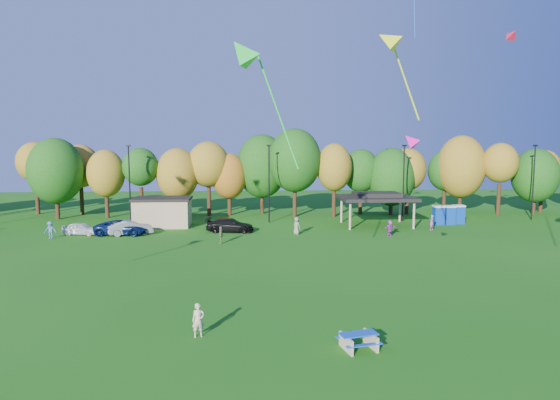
{
  "coord_description": "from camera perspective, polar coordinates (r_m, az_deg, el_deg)",
  "views": [
    {
      "loc": [
        -0.49,
        -17.94,
        9.25
      ],
      "look_at": [
        1.07,
        6.0,
        6.52
      ],
      "focal_mm": 32.0,
      "sensor_mm": 36.0,
      "label": 1
    }
  ],
  "objects": [
    {
      "name": "ground",
      "position": [
        20.19,
        -2.06,
        -20.78
      ],
      "size": [
        160.0,
        160.0,
        0.0
      ],
      "primitive_type": "plane",
      "color": "#19600F",
      "rests_on": "ground"
    },
    {
      "name": "tree_line",
      "position": [
        63.55,
        -4.22,
        3.46
      ],
      "size": [
        93.57,
        10.55,
        11.15
      ],
      "color": "black",
      "rests_on": "ground"
    },
    {
      "name": "lamp_posts",
      "position": [
        58.16,
        -1.27,
        2.19
      ],
      "size": [
        64.5,
        0.25,
        9.09
      ],
      "color": "black",
      "rests_on": "ground"
    },
    {
      "name": "utility_building",
      "position": [
        57.25,
        -13.26,
        -1.33
      ],
      "size": [
        6.3,
        4.3,
        3.25
      ],
      "color": "tan",
      "rests_on": "ground"
    },
    {
      "name": "pavilion",
      "position": [
        57.14,
        10.98,
        0.31
      ],
      "size": [
        8.2,
        6.2,
        3.77
      ],
      "color": "tan",
      "rests_on": "ground"
    },
    {
      "name": "porta_potties",
      "position": [
        60.49,
        18.74,
        -1.61
      ],
      "size": [
        3.75,
        1.63,
        2.18
      ],
      "color": "#0C399D",
      "rests_on": "ground"
    },
    {
      "name": "picnic_table",
      "position": [
        23.63,
        8.97,
        -15.51
      ],
      "size": [
        1.97,
        1.75,
        0.74
      ],
      "rotation": [
        0.0,
        0.0,
        0.22
      ],
      "color": "tan",
      "rests_on": "ground"
    },
    {
      "name": "kite_flyer",
      "position": [
        24.88,
        -9.32,
        -13.4
      ],
      "size": [
        0.68,
        0.54,
        1.65
      ],
      "primitive_type": "imported",
      "rotation": [
        0.0,
        0.0,
        0.27
      ],
      "color": "beige",
      "rests_on": "ground"
    },
    {
      "name": "car_a",
      "position": [
        54.62,
        -21.75,
        -3.05
      ],
      "size": [
        4.01,
        2.28,
        1.29
      ],
      "primitive_type": "imported",
      "rotation": [
        0.0,
        0.0,
        1.36
      ],
      "color": "silver",
      "rests_on": "ground"
    },
    {
      "name": "car_b",
      "position": [
        52.86,
        -16.73,
        -3.07
      ],
      "size": [
        4.69,
        2.95,
        1.46
      ],
      "primitive_type": "imported",
      "rotation": [
        0.0,
        0.0,
        1.92
      ],
      "color": "gray",
      "rests_on": "ground"
    },
    {
      "name": "car_c",
      "position": [
        53.23,
        -17.63,
        -3.02
      ],
      "size": [
        5.49,
        2.79,
        1.49
      ],
      "primitive_type": "imported",
      "rotation": [
        0.0,
        0.0,
        1.51
      ],
      "color": "#0D1E50",
      "rests_on": "ground"
    },
    {
      "name": "car_d",
      "position": [
        52.59,
        -5.74,
        -2.88
      ],
      "size": [
        5.21,
        2.72,
        1.44
      ],
      "primitive_type": "imported",
      "rotation": [
        0.0,
        0.0,
        1.43
      ],
      "color": "black",
      "rests_on": "ground"
    },
    {
      "name": "far_person_0",
      "position": [
        50.79,
        1.91,
        -2.98
      ],
      "size": [
        0.99,
        1.05,
        1.8
      ],
      "primitive_type": "imported",
      "rotation": [
        0.0,
        0.0,
        2.22
      ],
      "color": "gray",
      "rests_on": "ground"
    },
    {
      "name": "far_person_2",
      "position": [
        53.59,
        -24.77,
        -3.13
      ],
      "size": [
        1.17,
        0.75,
        1.71
      ],
      "primitive_type": "imported",
      "rotation": [
        0.0,
        0.0,
        0.11
      ],
      "color": "#48649F",
      "rests_on": "ground"
    },
    {
      "name": "far_person_3",
      "position": [
        51.14,
        12.46,
        -3.15
      ],
      "size": [
        1.58,
        1.14,
        1.65
      ],
      "primitive_type": "imported",
      "rotation": [
        0.0,
        0.0,
        0.48
      ],
      "color": "#9A409B",
      "rests_on": "ground"
    },
    {
      "name": "far_person_4",
      "position": [
        55.91,
        16.94,
        -2.48
      ],
      "size": [
        0.7,
        0.68,
        1.62
      ],
      "primitive_type": "imported",
      "rotation": [
        0.0,
        0.0,
        3.85
      ],
      "color": "#AF52AA",
      "rests_on": "ground"
    },
    {
      "name": "far_person_5",
      "position": [
        46.64,
        -6.78,
        -3.99
      ],
      "size": [
        0.42,
        0.95,
        1.61
      ],
      "primitive_type": "imported",
      "rotation": [
        0.0,
        0.0,
        4.69
      ],
      "color": "olive",
      "rests_on": "ground"
    },
    {
      "name": "kite_2",
      "position": [
        31.15,
        12.2,
        17.31
      ],
      "size": [
        3.28,
        2.03,
        5.51
      ],
      "color": "#D6EA18"
    },
    {
      "name": "kite_7",
      "position": [
        28.61,
        -4.38,
        16.38
      ],
      "size": [
        4.49,
        2.08,
        7.51
      ],
      "color": "#1CD436"
    },
    {
      "name": "kite_14",
      "position": [
        27.49,
        14.64,
        6.59
      ],
      "size": [
        1.36,
        1.26,
        1.09
      ],
      "color": "#FF0E9E"
    },
    {
      "name": "kite_15",
      "position": [
        52.68,
        25.05,
        16.77
      ],
      "size": [
        1.44,
        1.69,
        1.49
      ],
      "color": "red"
    }
  ]
}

